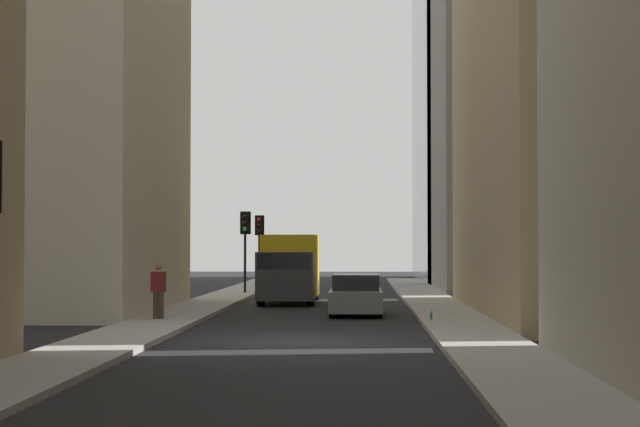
{
  "coord_description": "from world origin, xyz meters",
  "views": [
    {
      "loc": [
        -25.98,
        -1.54,
        2.42
      ],
      "look_at": [
        9.01,
        -0.19,
        3.49
      ],
      "focal_mm": 57.91,
      "sensor_mm": 36.0,
      "label": 1
    }
  ],
  "objects_px": {
    "traffic_light_far_junction": "(259,234)",
    "hatchback_grey": "(356,296)",
    "discarded_bottle": "(431,316)",
    "traffic_light_midblock": "(245,233)",
    "pedestrian": "(158,288)",
    "delivery_truck": "(290,268)"
  },
  "relations": [
    {
      "from": "pedestrian",
      "to": "traffic_light_far_junction",
      "type": "bearing_deg",
      "value": -1.73
    },
    {
      "from": "traffic_light_midblock",
      "to": "traffic_light_far_junction",
      "type": "bearing_deg",
      "value": -0.13
    },
    {
      "from": "traffic_light_far_junction",
      "to": "pedestrian",
      "type": "bearing_deg",
      "value": 178.27
    },
    {
      "from": "traffic_light_midblock",
      "to": "pedestrian",
      "type": "height_order",
      "value": "traffic_light_midblock"
    },
    {
      "from": "pedestrian",
      "to": "hatchback_grey",
      "type": "bearing_deg",
      "value": -57.76
    },
    {
      "from": "hatchback_grey",
      "to": "traffic_light_far_junction",
      "type": "height_order",
      "value": "traffic_light_far_junction"
    },
    {
      "from": "discarded_bottle",
      "to": "traffic_light_far_junction",
      "type": "bearing_deg",
      "value": 17.36
    },
    {
      "from": "traffic_light_far_junction",
      "to": "discarded_bottle",
      "type": "height_order",
      "value": "traffic_light_far_junction"
    },
    {
      "from": "traffic_light_midblock",
      "to": "discarded_bottle",
      "type": "height_order",
      "value": "traffic_light_midblock"
    },
    {
      "from": "traffic_light_midblock",
      "to": "traffic_light_far_junction",
      "type": "height_order",
      "value": "traffic_light_far_junction"
    },
    {
      "from": "traffic_light_far_junction",
      "to": "hatchback_grey",
      "type": "bearing_deg",
      "value": -165.42
    },
    {
      "from": "traffic_light_midblock",
      "to": "delivery_truck",
      "type": "bearing_deg",
      "value": -157.75
    },
    {
      "from": "pedestrian",
      "to": "discarded_bottle",
      "type": "height_order",
      "value": "pedestrian"
    },
    {
      "from": "traffic_light_midblock",
      "to": "pedestrian",
      "type": "bearing_deg",
      "value": 177.65
    },
    {
      "from": "traffic_light_midblock",
      "to": "traffic_light_far_junction",
      "type": "xyz_separation_m",
      "value": [
        6.83,
        -0.02,
        0.01
      ]
    },
    {
      "from": "discarded_bottle",
      "to": "delivery_truck",
      "type": "bearing_deg",
      "value": 24.12
    },
    {
      "from": "traffic_light_far_junction",
      "to": "discarded_bottle",
      "type": "distance_m",
      "value": 25.86
    },
    {
      "from": "traffic_light_midblock",
      "to": "discarded_bottle",
      "type": "distance_m",
      "value": 19.51
    },
    {
      "from": "delivery_truck",
      "to": "hatchback_grey",
      "type": "height_order",
      "value": "delivery_truck"
    },
    {
      "from": "hatchback_grey",
      "to": "discarded_bottle",
      "type": "relative_size",
      "value": 15.93
    },
    {
      "from": "delivery_truck",
      "to": "traffic_light_far_junction",
      "type": "height_order",
      "value": "traffic_light_far_junction"
    },
    {
      "from": "delivery_truck",
      "to": "traffic_light_far_junction",
      "type": "relative_size",
      "value": 1.65
    }
  ]
}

